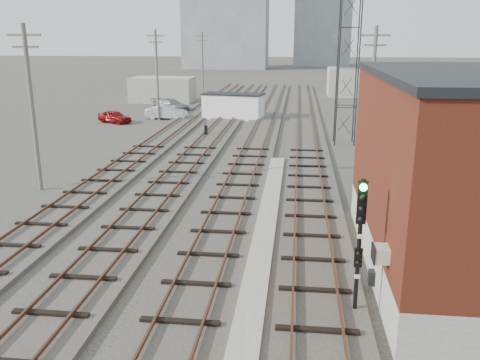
% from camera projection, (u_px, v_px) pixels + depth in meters
% --- Properties ---
extents(ground, '(320.00, 320.00, 0.00)m').
position_uv_depth(ground, '(284.00, 104.00, 65.50)').
color(ground, '#282621').
rests_on(ground, ground).
extents(track_right, '(3.20, 90.00, 0.39)m').
position_uv_depth(track_right, '(306.00, 132.00, 45.12)').
color(track_right, '#332D28').
rests_on(track_right, ground).
extents(track_mid_right, '(3.20, 90.00, 0.39)m').
position_uv_depth(track_mid_right, '(261.00, 132.00, 45.56)').
color(track_mid_right, '#332D28').
rests_on(track_mid_right, ground).
extents(track_mid_left, '(3.20, 90.00, 0.39)m').
position_uv_depth(track_mid_left, '(217.00, 131.00, 45.99)').
color(track_mid_left, '#332D28').
rests_on(track_mid_left, ground).
extents(track_left, '(3.20, 90.00, 0.39)m').
position_uv_depth(track_left, '(174.00, 130.00, 46.43)').
color(track_left, '#332D28').
rests_on(track_left, ground).
extents(platform_curb, '(0.90, 28.00, 0.26)m').
position_uv_depth(platform_curb, '(264.00, 238.00, 21.43)').
color(platform_curb, gray).
rests_on(platform_curb, ground).
extents(brick_building, '(6.54, 12.20, 7.22)m').
position_uv_depth(brick_building, '(460.00, 175.00, 17.80)').
color(brick_building, gray).
rests_on(brick_building, ground).
extents(lattice_tower, '(1.60, 1.60, 15.00)m').
position_uv_depth(lattice_tower, '(349.00, 48.00, 38.96)').
color(lattice_tower, black).
rests_on(lattice_tower, ground).
extents(utility_pole_left_a, '(1.80, 0.24, 9.00)m').
position_uv_depth(utility_pole_left_a, '(32.00, 104.00, 27.31)').
color(utility_pole_left_a, '#595147').
rests_on(utility_pole_left_a, ground).
extents(utility_pole_left_b, '(1.80, 0.24, 9.00)m').
position_uv_depth(utility_pole_left_b, '(157.00, 73.00, 51.22)').
color(utility_pole_left_b, '#595147').
rests_on(utility_pole_left_b, ground).
extents(utility_pole_left_c, '(1.80, 0.24, 9.00)m').
position_uv_depth(utility_pole_left_c, '(203.00, 61.00, 75.12)').
color(utility_pole_left_c, '#595147').
rests_on(utility_pole_left_c, ground).
extents(utility_pole_right_a, '(1.80, 0.24, 9.00)m').
position_uv_depth(utility_pole_right_a, '(372.00, 93.00, 32.89)').
color(utility_pole_right_a, '#595147').
rests_on(utility_pole_right_a, ground).
extents(utility_pole_right_b, '(1.80, 0.24, 9.00)m').
position_uv_depth(utility_pole_right_b, '(338.00, 67.00, 61.57)').
color(utility_pole_right_b, '#595147').
rests_on(utility_pole_right_b, ground).
extents(apartment_left, '(22.00, 14.00, 30.00)m').
position_uv_depth(apartment_left, '(226.00, 11.00, 135.09)').
color(apartment_left, gray).
rests_on(apartment_left, ground).
extents(apartment_right, '(16.00, 12.00, 26.00)m').
position_uv_depth(apartment_right, '(322.00, 20.00, 147.14)').
color(apartment_right, gray).
rests_on(apartment_right, ground).
extents(shed_left, '(8.00, 5.00, 3.20)m').
position_uv_depth(shed_left, '(163.00, 90.00, 66.81)').
color(shed_left, gray).
rests_on(shed_left, ground).
extents(shed_right, '(6.00, 6.00, 4.00)m').
position_uv_depth(shed_right, '(349.00, 82.00, 73.53)').
color(shed_right, gray).
rests_on(shed_right, ground).
extents(signal_mast, '(0.40, 0.42, 4.36)m').
position_uv_depth(signal_mast, '(360.00, 236.00, 15.06)').
color(signal_mast, gray).
rests_on(signal_mast, ground).
extents(switch_stand, '(0.34, 0.34, 1.15)m').
position_uv_depth(switch_stand, '(206.00, 130.00, 43.71)').
color(switch_stand, black).
rests_on(switch_stand, ground).
extents(site_trailer, '(6.68, 3.82, 2.65)m').
position_uv_depth(site_trailer, '(233.00, 106.00, 52.99)').
color(site_trailer, white).
rests_on(site_trailer, ground).
extents(car_red, '(3.93, 2.93, 1.25)m').
position_uv_depth(car_red, '(115.00, 117.00, 50.66)').
color(car_red, maroon).
rests_on(car_red, ground).
extents(car_silver, '(4.47, 1.95, 1.43)m').
position_uv_depth(car_silver, '(167.00, 112.00, 52.98)').
color(car_silver, '#B7BABF').
rests_on(car_silver, ground).
extents(car_grey, '(5.29, 3.89, 1.43)m').
position_uv_depth(car_grey, '(171.00, 105.00, 58.42)').
color(car_grey, slate).
rests_on(car_grey, ground).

